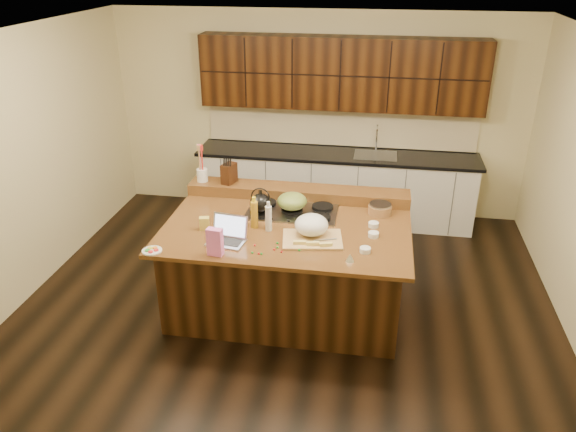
# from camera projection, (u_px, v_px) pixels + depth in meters

# --- Properties ---
(room) EXTENTS (5.52, 5.02, 2.72)m
(room) POSITION_uv_depth(u_px,v_px,m) (287.00, 185.00, 5.31)
(room) COLOR black
(room) RESTS_ON ground
(island) EXTENTS (2.40, 1.60, 0.92)m
(island) POSITION_uv_depth(u_px,v_px,m) (287.00, 266.00, 5.69)
(island) COLOR black
(island) RESTS_ON ground
(back_ledge) EXTENTS (2.40, 0.30, 0.12)m
(back_ledge) POSITION_uv_depth(u_px,v_px,m) (298.00, 192.00, 6.09)
(back_ledge) COLOR black
(back_ledge) RESTS_ON island
(cooktop) EXTENTS (0.92, 0.52, 0.05)m
(cooktop) POSITION_uv_depth(u_px,v_px,m) (292.00, 211.00, 5.75)
(cooktop) COLOR gray
(cooktop) RESTS_ON island
(back_counter) EXTENTS (3.70, 0.66, 2.40)m
(back_counter) POSITION_uv_depth(u_px,v_px,m) (338.00, 149.00, 7.40)
(back_counter) COLOR silver
(back_counter) RESTS_ON ground
(kettle) EXTENTS (0.28, 0.28, 0.20)m
(kettle) POSITION_uv_depth(u_px,v_px,m) (261.00, 203.00, 5.63)
(kettle) COLOR black
(kettle) RESTS_ON cooktop
(green_bowl) EXTENTS (0.37, 0.37, 0.17)m
(green_bowl) POSITION_uv_depth(u_px,v_px,m) (292.00, 201.00, 5.71)
(green_bowl) COLOR olive
(green_bowl) RESTS_ON cooktop
(laptop) EXTENTS (0.37, 0.31, 0.23)m
(laptop) POSITION_uv_depth(u_px,v_px,m) (228.00, 235.00, 5.19)
(laptop) COLOR #B7B7BC
(laptop) RESTS_ON island
(oil_bottle) EXTENTS (0.09, 0.09, 0.27)m
(oil_bottle) POSITION_uv_depth(u_px,v_px,m) (254.00, 215.00, 5.40)
(oil_bottle) COLOR #BB8D21
(oil_bottle) RESTS_ON island
(vinegar_bottle) EXTENTS (0.08, 0.08, 0.25)m
(vinegar_bottle) POSITION_uv_depth(u_px,v_px,m) (269.00, 219.00, 5.35)
(vinegar_bottle) COLOR silver
(vinegar_bottle) RESTS_ON island
(wooden_tray) EXTENTS (0.60, 0.48, 0.22)m
(wooden_tray) POSITION_uv_depth(u_px,v_px,m) (312.00, 228.00, 5.22)
(wooden_tray) COLOR tan
(wooden_tray) RESTS_ON island
(ramekin_a) EXTENTS (0.13, 0.13, 0.04)m
(ramekin_a) POSITION_uv_depth(u_px,v_px,m) (365.00, 250.00, 5.00)
(ramekin_a) COLOR white
(ramekin_a) RESTS_ON island
(ramekin_b) EXTENTS (0.13, 0.13, 0.04)m
(ramekin_b) POSITION_uv_depth(u_px,v_px,m) (373.00, 235.00, 5.27)
(ramekin_b) COLOR white
(ramekin_b) RESTS_ON island
(ramekin_c) EXTENTS (0.12, 0.12, 0.04)m
(ramekin_c) POSITION_uv_depth(u_px,v_px,m) (373.00, 225.00, 5.46)
(ramekin_c) COLOR white
(ramekin_c) RESTS_ON island
(strainer_bowl) EXTENTS (0.25, 0.25, 0.09)m
(strainer_bowl) POSITION_uv_depth(u_px,v_px,m) (380.00, 209.00, 5.72)
(strainer_bowl) COLOR #996B3F
(strainer_bowl) RESTS_ON island
(kitchen_timer) EXTENTS (0.09, 0.09, 0.07)m
(kitchen_timer) POSITION_uv_depth(u_px,v_px,m) (350.00, 258.00, 4.86)
(kitchen_timer) COLOR silver
(kitchen_timer) RESTS_ON island
(pink_bag) EXTENTS (0.14, 0.09, 0.25)m
(pink_bag) POSITION_uv_depth(u_px,v_px,m) (215.00, 242.00, 4.92)
(pink_bag) COLOR #F573CF
(pink_bag) RESTS_ON island
(candy_plate) EXTENTS (0.24, 0.24, 0.01)m
(candy_plate) POSITION_uv_depth(u_px,v_px,m) (152.00, 251.00, 5.03)
(candy_plate) COLOR white
(candy_plate) RESTS_ON island
(package_box) EXTENTS (0.10, 0.08, 0.13)m
(package_box) POSITION_uv_depth(u_px,v_px,m) (204.00, 224.00, 5.39)
(package_box) COLOR gold
(package_box) RESTS_ON island
(utensil_crock) EXTENTS (0.15, 0.15, 0.14)m
(utensil_crock) POSITION_uv_depth(u_px,v_px,m) (202.00, 175.00, 6.19)
(utensil_crock) COLOR white
(utensil_crock) RESTS_ON back_ledge
(knife_block) EXTENTS (0.16, 0.21, 0.22)m
(knife_block) POSITION_uv_depth(u_px,v_px,m) (229.00, 173.00, 6.13)
(knife_block) COLOR black
(knife_block) RESTS_ON back_ledge
(gumdrop_0) EXTENTS (0.02, 0.02, 0.02)m
(gumdrop_0) POSITION_uv_depth(u_px,v_px,m) (255.00, 245.00, 5.11)
(gumdrop_0) COLOR red
(gumdrop_0) RESTS_ON island
(gumdrop_1) EXTENTS (0.02, 0.02, 0.02)m
(gumdrop_1) POSITION_uv_depth(u_px,v_px,m) (278.00, 247.00, 5.08)
(gumdrop_1) COLOR #198C26
(gumdrop_1) RESTS_ON island
(gumdrop_2) EXTENTS (0.02, 0.02, 0.02)m
(gumdrop_2) POSITION_uv_depth(u_px,v_px,m) (289.00, 245.00, 5.12)
(gumdrop_2) COLOR red
(gumdrop_2) RESTS_ON island
(gumdrop_3) EXTENTS (0.02, 0.02, 0.02)m
(gumdrop_3) POSITION_uv_depth(u_px,v_px,m) (299.00, 250.00, 5.03)
(gumdrop_3) COLOR #198C26
(gumdrop_3) RESTS_ON island
(gumdrop_4) EXTENTS (0.02, 0.02, 0.02)m
(gumdrop_4) POSITION_uv_depth(u_px,v_px,m) (282.00, 252.00, 5.00)
(gumdrop_4) COLOR red
(gumdrop_4) RESTS_ON island
(gumdrop_5) EXTENTS (0.02, 0.02, 0.02)m
(gumdrop_5) POSITION_uv_depth(u_px,v_px,m) (261.00, 254.00, 4.97)
(gumdrop_5) COLOR #198C26
(gumdrop_5) RESTS_ON island
(gumdrop_6) EXTENTS (0.02, 0.02, 0.02)m
(gumdrop_6) POSITION_uv_depth(u_px,v_px,m) (274.00, 249.00, 5.04)
(gumdrop_6) COLOR red
(gumdrop_6) RESTS_ON island
(gumdrop_7) EXTENTS (0.02, 0.02, 0.02)m
(gumdrop_7) POSITION_uv_depth(u_px,v_px,m) (277.00, 243.00, 5.15)
(gumdrop_7) COLOR #198C26
(gumdrop_7) RESTS_ON island
(gumdrop_8) EXTENTS (0.02, 0.02, 0.02)m
(gumdrop_8) POSITION_uv_depth(u_px,v_px,m) (259.00, 254.00, 4.97)
(gumdrop_8) COLOR red
(gumdrop_8) RESTS_ON island
(gumdrop_9) EXTENTS (0.02, 0.02, 0.02)m
(gumdrop_9) POSITION_uv_depth(u_px,v_px,m) (252.00, 253.00, 4.99)
(gumdrop_9) COLOR #198C26
(gumdrop_9) RESTS_ON island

